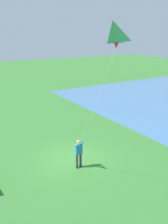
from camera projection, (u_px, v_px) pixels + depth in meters
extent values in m
plane|color=#33702D|center=(72.00, 159.00, 15.25)|extent=(120.00, 120.00, 0.00)
cube|color=#232328|center=(81.00, 166.00, 14.35)|extent=(0.13, 0.25, 0.06)
cylinder|color=#383842|center=(81.00, 160.00, 14.23)|extent=(0.14, 0.14, 0.82)
cube|color=#232328|center=(77.00, 167.00, 14.25)|extent=(0.13, 0.25, 0.06)
cylinder|color=#383842|center=(77.00, 161.00, 14.13)|extent=(0.14, 0.14, 0.82)
cube|color=teal|center=(79.00, 149.00, 13.96)|extent=(0.42, 0.26, 0.60)
sphere|color=tan|center=(79.00, 142.00, 13.82)|extent=(0.22, 0.22, 0.22)
ellipsoid|color=olive|center=(78.00, 141.00, 13.82)|extent=(0.25, 0.25, 0.13)
cylinder|color=teal|center=(82.00, 144.00, 13.67)|extent=(0.39, 0.51, 0.43)
cylinder|color=teal|center=(79.00, 144.00, 13.60)|extent=(0.30, 0.55, 0.43)
sphere|color=tan|center=(81.00, 143.00, 13.46)|extent=(0.10, 0.10, 0.10)
pyramid|color=green|center=(112.00, 32.00, 9.12)|extent=(1.59, 1.05, 0.80)
cone|color=red|center=(116.00, 46.00, 9.17)|extent=(0.27, 0.27, 0.22)
cylinder|color=black|center=(116.00, 43.00, 9.14)|extent=(1.35, 0.66, 0.02)
cylinder|color=silver|center=(95.00, 104.00, 11.32)|extent=(0.31, 3.07, 5.35)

